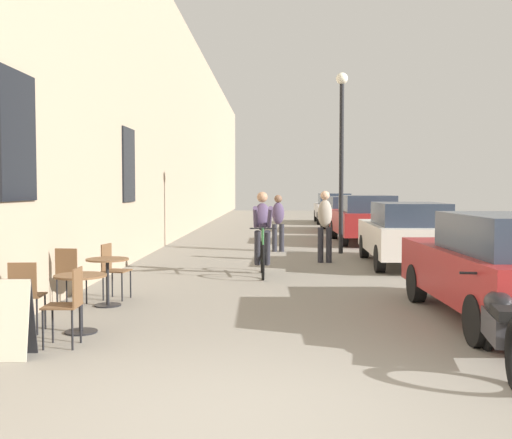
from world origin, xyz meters
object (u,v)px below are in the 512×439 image
Objects in this scene: cafe_chair_near_toward_wall at (69,301)px; parked_car_nearest at (504,266)px; cafe_table_near at (81,291)px; pedestrian_mid at (278,220)px; pedestrian_near at (325,222)px; parked_car_fourth at (345,213)px; street_lamp at (342,139)px; cafe_chair_near_toward_street at (25,292)px; cyclist_on_bicycle at (262,236)px; parked_motorcycle at (501,327)px; cafe_chair_mid_toward_wall at (69,272)px; parked_car_third at (364,218)px; parked_car_fifth at (333,208)px; sandwich_board_sign at (5,319)px; parked_car_second at (406,233)px; cafe_chair_mid_toward_street at (112,267)px; cafe_table_mid at (107,272)px.

parked_car_nearest reaches higher than cafe_chair_near_toward_wall.
pedestrian_mid reaches higher than cafe_table_near.
parked_car_fourth is (1.73, 10.58, -0.22)m from pedestrian_near.
street_lamp is 8.95m from parked_car_nearest.
cafe_chair_near_toward_wall reaches higher than cafe_table_near.
cyclist_on_bicycle reaches higher than cafe_chair_near_toward_street.
cyclist_on_bicycle reaches higher than parked_motorcycle.
cafe_chair_near_toward_street and cafe_chair_mid_toward_wall have the same top height.
pedestrian_near is 10.73m from parked_car_fourth.
cafe_chair_near_toward_street is 0.56× the size of pedestrian_mid.
parked_car_third reaches higher than cafe_table_near.
parked_car_fifth reaches higher than parked_motorcycle.
cafe_chair_near_toward_street is at bearing 101.68° from sandwich_board_sign.
pedestrian_mid is at bearing -109.22° from parked_car_fourth.
parked_car_third is at bearing 64.61° from cafe_chair_near_toward_street.
pedestrian_mid is at bearing 114.09° from pedestrian_near.
cyclist_on_bicycle is at bearing -113.09° from parked_car_third.
parked_motorcycle is (2.15, -10.99, -0.49)m from pedestrian_mid.
parked_car_fifth reaches higher than cafe_chair_mid_toward_wall.
parked_car_second reaches higher than sandwich_board_sign.
cafe_chair_mid_toward_street is at bearing 95.60° from cafe_chair_near_toward_wall.
cafe_chair_near_toward_street is 9.11m from parked_car_second.
cafe_chair_near_toward_wall is at bearing -71.46° from cafe_chair_mid_toward_wall.
cafe_chair_near_toward_street is 6.14m from parked_car_nearest.
cafe_chair_mid_toward_wall is 0.22× the size of parked_car_nearest.
street_lamp is (4.42, 6.99, 2.59)m from cafe_chair_mid_toward_street.
pedestrian_mid reaches higher than cafe_chair_near_toward_street.
parked_car_fifth is at bearing 75.29° from cafe_chair_mid_toward_street.
parked_car_fifth is (5.62, 21.39, 0.27)m from cafe_chair_mid_toward_street.
sandwich_board_sign is at bearing -126.81° from parked_car_second.
cafe_chair_mid_toward_street is at bearing 164.54° from parked_car_nearest.
cafe_table_mid is 0.57m from cafe_chair_mid_toward_street.
sandwich_board_sign is at bearing -105.21° from pedestrian_mid.
cafe_chair_near_toward_wall and cafe_chair_mid_toward_wall have the same top height.
pedestrian_near reaches higher than pedestrian_mid.
parked_car_nearest is at bearing -71.87° from pedestrian_mid.
cafe_chair_mid_toward_street is at bearing 97.50° from cafe_table_mid.
street_lamp reaches higher than sandwich_board_sign.
cyclist_on_bicycle reaches higher than cafe_chair_near_toward_wall.
cafe_table_mid is 0.18× the size of parked_car_fourth.
cafe_chair_near_toward_street is 0.22× the size of parked_car_second.
cafe_chair_near_toward_street is 1.00× the size of cafe_chair_near_toward_wall.
cafe_chair_near_toward_street is 1.00× the size of cafe_chair_mid_toward_street.
cafe_chair_mid_toward_street is at bearing -104.71° from parked_car_fifth.
parked_car_third is (3.19, 7.48, -0.00)m from cyclist_on_bicycle.
pedestrian_mid is (-1.10, 2.47, -0.07)m from pedestrian_near.
cafe_chair_near_toward_wall is 8.63m from pedestrian_near.
cafe_chair_mid_toward_street is 8.67m from street_lamp.
parked_car_fifth is at bearing 90.08° from parked_car_second.
cafe_chair_mid_toward_street is 0.42× the size of parked_motorcycle.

